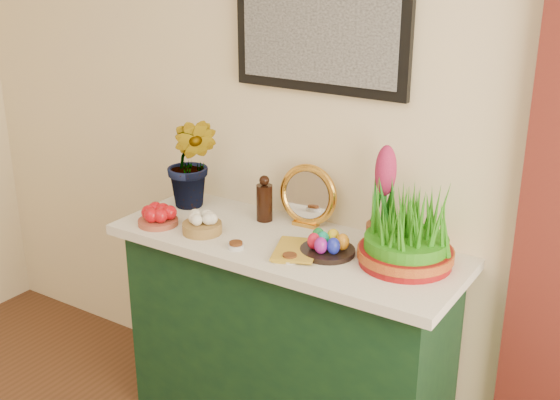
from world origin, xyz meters
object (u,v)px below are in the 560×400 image
object	(u,v)px
hyacinth_green	(191,148)
mirror	(308,196)
sideboard	(287,344)
wheatgrass_sabzeh	(407,232)
book	(275,248)

from	to	relation	value
hyacinth_green	mirror	xyz separation A→B (m)	(0.52, 0.09, -0.14)
sideboard	hyacinth_green	size ratio (longest dim) A/B	2.44
sideboard	wheatgrass_sabzeh	world-z (taller)	wheatgrass_sabzeh
book	wheatgrass_sabzeh	bearing A→B (deg)	-0.77
mirror	book	size ratio (longest dim) A/B	1.23
hyacinth_green	wheatgrass_sabzeh	xyz separation A→B (m)	(1.00, -0.04, -0.14)
sideboard	hyacinth_green	world-z (taller)	hyacinth_green
sideboard	wheatgrass_sabzeh	xyz separation A→B (m)	(0.47, 0.05, 0.59)
wheatgrass_sabzeh	mirror	bearing A→B (deg)	164.85
mirror	book	xyz separation A→B (m)	(0.04, -0.29, -0.11)
book	wheatgrass_sabzeh	size ratio (longest dim) A/B	0.61
book	wheatgrass_sabzeh	world-z (taller)	wheatgrass_sabzeh
hyacinth_green	wheatgrass_sabzeh	bearing A→B (deg)	-17.90
sideboard	mirror	world-z (taller)	mirror
book	wheatgrass_sabzeh	xyz separation A→B (m)	(0.45, 0.16, 0.11)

